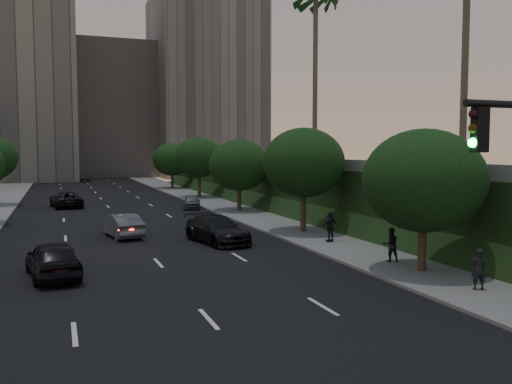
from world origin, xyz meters
name	(u,v)px	position (x,y,z in m)	size (l,w,h in m)	color
ground	(266,384)	(0.00, 0.00, 0.00)	(160.00, 160.00, 0.00)	black
road_surface	(121,221)	(0.00, 30.00, 0.01)	(16.00, 140.00, 0.02)	black
sidewalk_right	(250,215)	(10.25, 30.00, 0.07)	(4.50, 140.00, 0.15)	slate
embankment	(388,189)	(22.00, 28.00, 2.00)	(18.00, 90.00, 4.00)	black
parapet_wall	(297,162)	(13.50, 28.00, 4.35)	(0.35, 90.00, 0.70)	slate
office_block_mid	(111,112)	(6.00, 102.00, 13.00)	(22.00, 18.00, 26.00)	#A39D95
office_block_right	(205,87)	(24.00, 96.00, 18.00)	(20.00, 22.00, 36.00)	gray
tree_right_a	(424,181)	(10.30, 8.00, 4.02)	(5.20, 5.20, 6.24)	#38281C
tree_right_b	(304,163)	(10.30, 20.00, 4.52)	(5.20, 5.20, 6.74)	#38281C
tree_right_c	(239,165)	(10.30, 33.00, 4.02)	(5.20, 5.20, 6.24)	#38281C
tree_right_d	(199,157)	(10.30, 47.00, 4.52)	(5.20, 5.20, 6.74)	#38281C
tree_right_e	(172,159)	(10.30, 62.00, 4.02)	(5.20, 5.20, 6.24)	#38281C
palm_far	(316,0)	(16.00, 30.00, 17.64)	(3.20, 3.20, 15.50)	#4C4233
sedan_near_left	(53,259)	(-4.61, 12.62, 0.79)	(1.86, 4.62, 1.57)	black
sedan_mid_left	(122,225)	(-0.75, 22.43, 0.73)	(1.54, 4.42, 1.46)	#53565A
sedan_far_left	(66,200)	(-3.68, 41.72, 0.73)	(2.43, 5.27, 1.46)	black
sedan_near_right	(217,230)	(4.15, 18.47, 0.77)	(2.16, 5.32, 1.55)	black
sedan_far_right	(192,202)	(7.00, 36.68, 0.64)	(1.50, 3.74, 1.27)	#5A5C61
pedestrian_a	(479,269)	(10.24, 4.60, 0.92)	(0.56, 0.37, 1.54)	black
pedestrian_b	(391,244)	(10.11, 10.06, 0.94)	(0.77, 0.60, 1.59)	black
pedestrian_c	(330,227)	(10.05, 15.87, 1.00)	(0.99, 0.41, 1.69)	black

